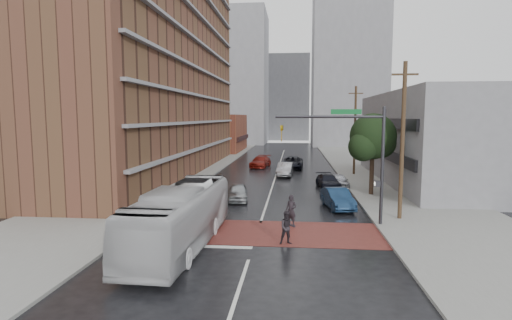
% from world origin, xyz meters
% --- Properties ---
extents(ground, '(160.00, 160.00, 0.00)m').
position_xyz_m(ground, '(0.00, 0.00, 0.00)').
color(ground, black).
rests_on(ground, ground).
extents(crosswalk, '(14.00, 5.00, 0.02)m').
position_xyz_m(crosswalk, '(0.00, 0.50, 0.01)').
color(crosswalk, maroon).
rests_on(crosswalk, ground).
extents(sidewalk_west, '(9.00, 90.00, 0.15)m').
position_xyz_m(sidewalk_west, '(-11.50, 25.00, 0.07)').
color(sidewalk_west, gray).
rests_on(sidewalk_west, ground).
extents(sidewalk_east, '(9.00, 90.00, 0.15)m').
position_xyz_m(sidewalk_east, '(11.50, 25.00, 0.07)').
color(sidewalk_east, gray).
rests_on(sidewalk_east, ground).
extents(apartment_block, '(10.00, 44.00, 28.00)m').
position_xyz_m(apartment_block, '(-14.00, 24.00, 14.00)').
color(apartment_block, brown).
rests_on(apartment_block, ground).
extents(storefront_west, '(8.00, 16.00, 7.00)m').
position_xyz_m(storefront_west, '(-12.00, 54.00, 3.50)').
color(storefront_west, brown).
rests_on(storefront_west, ground).
extents(building_east, '(11.00, 26.00, 9.00)m').
position_xyz_m(building_east, '(16.50, 20.00, 4.50)').
color(building_east, gray).
rests_on(building_east, ground).
extents(distant_tower_west, '(18.00, 16.00, 32.00)m').
position_xyz_m(distant_tower_west, '(-14.00, 78.00, 16.00)').
color(distant_tower_west, gray).
rests_on(distant_tower_west, ground).
extents(distant_tower_east, '(16.00, 14.00, 36.00)m').
position_xyz_m(distant_tower_east, '(14.00, 72.00, 18.00)').
color(distant_tower_east, gray).
rests_on(distant_tower_east, ground).
extents(distant_tower_center, '(12.00, 10.00, 24.00)m').
position_xyz_m(distant_tower_center, '(0.00, 95.00, 12.00)').
color(distant_tower_center, gray).
rests_on(distant_tower_center, ground).
extents(street_tree, '(4.20, 4.10, 6.90)m').
position_xyz_m(street_tree, '(8.52, 12.03, 4.73)').
color(street_tree, '#332319').
rests_on(street_tree, ground).
extents(signal_mast, '(6.50, 0.30, 7.20)m').
position_xyz_m(signal_mast, '(5.85, 2.50, 4.73)').
color(signal_mast, '#2D2D33').
rests_on(signal_mast, ground).
extents(utility_pole_near, '(1.60, 0.26, 10.00)m').
position_xyz_m(utility_pole_near, '(8.80, 4.00, 5.14)').
color(utility_pole_near, '#473321').
rests_on(utility_pole_near, ground).
extents(utility_pole_far, '(1.60, 0.26, 10.00)m').
position_xyz_m(utility_pole_far, '(8.80, 24.00, 5.14)').
color(utility_pole_far, '#473321').
rests_on(utility_pole_far, ground).
extents(transit_bus, '(2.94, 11.21, 3.10)m').
position_xyz_m(transit_bus, '(-3.61, -2.38, 1.55)').
color(transit_bus, '#B9B9BB').
rests_on(transit_bus, ground).
extents(pedestrian_a, '(0.81, 0.68, 1.88)m').
position_xyz_m(pedestrian_a, '(1.90, 2.09, 0.94)').
color(pedestrian_a, black).
rests_on(pedestrian_a, ground).
extents(pedestrian_b, '(0.97, 0.82, 1.76)m').
position_xyz_m(pedestrian_b, '(1.75, -1.50, 0.88)').
color(pedestrian_b, '#272126').
rests_on(pedestrian_b, ground).
extents(car_travel_a, '(2.04, 4.09, 1.34)m').
position_xyz_m(car_travel_a, '(-2.38, 9.09, 0.67)').
color(car_travel_a, '#969A9D').
rests_on(car_travel_a, ground).
extents(car_travel_b, '(1.88, 4.65, 1.50)m').
position_xyz_m(car_travel_b, '(1.02, 22.62, 0.75)').
color(car_travel_b, '#B5B7BE').
rests_on(car_travel_b, ground).
extents(car_travel_c, '(2.85, 5.30, 1.46)m').
position_xyz_m(car_travel_c, '(-2.38, 30.14, 0.73)').
color(car_travel_c, maroon).
rests_on(car_travel_c, ground).
extents(suv_travel, '(2.84, 5.60, 1.52)m').
position_xyz_m(suv_travel, '(1.83, 29.20, 0.76)').
color(suv_travel, black).
rests_on(suv_travel, ground).
extents(car_parked_near, '(2.31, 4.61, 1.45)m').
position_xyz_m(car_parked_near, '(5.20, 7.07, 0.73)').
color(car_parked_near, '#152D4C').
rests_on(car_parked_near, ground).
extents(car_parked_mid, '(2.34, 4.49, 1.24)m').
position_xyz_m(car_parked_mid, '(5.20, 15.48, 0.62)').
color(car_parked_mid, black).
rests_on(car_parked_mid, ground).
extents(car_parked_far, '(1.76, 3.71, 1.22)m').
position_xyz_m(car_parked_far, '(6.30, 16.00, 0.61)').
color(car_parked_far, '#AEAFB6').
rests_on(car_parked_far, ground).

